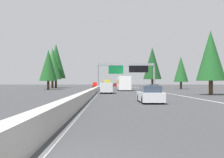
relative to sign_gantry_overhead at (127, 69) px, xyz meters
The scene contains 20 objects.
ground_plane 12.72m from the sign_gantry_overhead, 30.77° to the left, with size 320.00×320.00×0.00m, color #38383A.
median_barrier 31.10m from the sign_gantry_overhead, 11.88° to the left, with size 180.00×0.56×0.90m, color #ADAAA3.
shoulder_stripe_right 21.40m from the sign_gantry_overhead, 15.22° to the right, with size 160.00×0.16×0.01m, color silver.
shoulder_stripe_median 21.48m from the sign_gantry_overhead, 16.03° to the left, with size 160.00×0.16×0.01m, color silver.
sign_gantry_overhead is the anchor object (origin of this frame).
sedan_far_left 33.11m from the sign_gantry_overhead, behind, with size 4.40×1.80×1.47m.
sedan_far_center 15.06m from the sign_gantry_overhead, 167.92° to the right, with size 4.40×1.80×1.47m.
pickup_far_right 21.40m from the sign_gantry_overhead, ahead, with size 5.60×2.00×1.86m.
sedan_distant_a 59.12m from the sign_gantry_overhead, ahead, with size 4.40×1.80×1.47m.
box_truck_distant_b 54.00m from the sign_gantry_overhead, ahead, with size 8.50×2.40×2.95m.
bus_mid_left 3.70m from the sign_gantry_overhead, 17.27° to the left, with size 11.50×2.55×3.10m.
minivan_near_right 15.13m from the sign_gantry_overhead, 162.44° to the left, with size 5.00×1.95×1.69m.
sedan_mid_center 63.37m from the sign_gantry_overhead, ahead, with size 4.40×1.80×1.47m.
oncoming_near 41.28m from the sign_gantry_overhead, 12.30° to the left, with size 5.60×2.00×1.86m.
conifer_right_near 21.92m from the sign_gantry_overhead, 151.64° to the right, with size 4.04×4.04×9.18m.
conifer_right_mid 19.79m from the sign_gantry_overhead, 51.43° to the right, with size 3.85×3.85×8.74m.
conifer_right_far 26.68m from the sign_gantry_overhead, 22.11° to the right, with size 5.70×5.70×12.96m.
conifer_left_near 20.24m from the sign_gantry_overhead, 68.46° to the left, with size 4.34×4.34×9.86m.
conifer_left_mid 36.09m from the sign_gantry_overhead, 36.43° to the left, with size 6.40×6.40×14.55m.
conifer_left_far 32.73m from the sign_gantry_overhead, 41.24° to the left, with size 5.59×5.59×12.70m.
Camera 1 is at (-4.76, -1.78, 1.74)m, focal length 40.36 mm.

